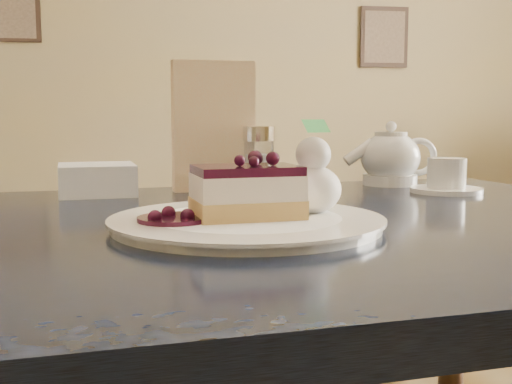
{
  "coord_description": "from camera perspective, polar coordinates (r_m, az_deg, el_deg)",
  "views": [
    {
      "loc": [
        -0.3,
        -0.82,
        0.88
      ],
      "look_at": [
        -0.2,
        -0.17,
        0.8
      ],
      "focal_mm": 45.0,
      "sensor_mm": 36.0,
      "label": 1
    }
  ],
  "objects": [
    {
      "name": "main_table",
      "position": [
        0.8,
        -1.8,
        -8.16
      ],
      "size": [
        1.3,
        0.95,
        0.75
      ],
      "rotation": [
        0.0,
        0.0,
        0.13
      ],
      "color": "black",
      "rests_on": "ground"
    },
    {
      "name": "dessert_plate",
      "position": [
        0.74,
        -0.84,
        -2.76
      ],
      "size": [
        0.31,
        0.31,
        0.01
      ],
      "primitive_type": "cylinder",
      "color": "white",
      "rests_on": "main_table"
    },
    {
      "name": "cheesecake_slice",
      "position": [
        0.73,
        -0.85,
        -0.01
      ],
      "size": [
        0.13,
        0.1,
        0.06
      ],
      "rotation": [
        0.0,
        0.0,
        0.13
      ],
      "color": "tan",
      "rests_on": "dessert_plate"
    },
    {
      "name": "whipped_cream",
      "position": [
        0.77,
        5.08,
        0.25
      ],
      "size": [
        0.07,
        0.07,
        0.06
      ],
      "color": "white",
      "rests_on": "dessert_plate"
    },
    {
      "name": "berry_sauce",
      "position": [
        0.71,
        -7.35,
        -2.41
      ],
      "size": [
        0.08,
        0.08,
        0.01
      ],
      "primitive_type": "cylinder",
      "color": "black",
      "rests_on": "dessert_plate"
    },
    {
      "name": "tea_set",
      "position": [
        1.2,
        12.73,
        2.55
      ],
      "size": [
        0.22,
        0.24,
        0.11
      ],
      "color": "white",
      "rests_on": "main_table"
    },
    {
      "name": "menu_card",
      "position": [
        1.1,
        -3.78,
        5.83
      ],
      "size": [
        0.14,
        0.05,
        0.22
      ],
      "primitive_type": "cube",
      "rotation": [
        0.0,
        0.0,
        0.13
      ],
      "color": "#EFE7BE",
      "rests_on": "main_table"
    },
    {
      "name": "sugar_shaker",
      "position": [
        1.11,
        0.16,
        3.1
      ],
      "size": [
        0.06,
        0.06,
        0.11
      ],
      "color": "white",
      "rests_on": "main_table"
    },
    {
      "name": "napkin_stack",
      "position": [
        1.08,
        -13.95,
        1.09
      ],
      "size": [
        0.13,
        0.13,
        0.05
      ],
      "primitive_type": "cube",
      "rotation": [
        0.0,
        0.0,
        0.13
      ],
      "color": "white",
      "rests_on": "main_table"
    }
  ]
}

